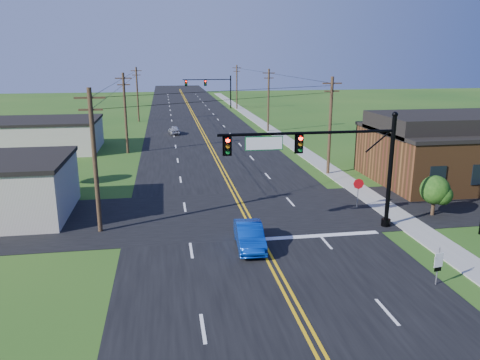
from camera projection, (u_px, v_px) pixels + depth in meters
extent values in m
plane|color=#204C15|center=(286.00, 297.00, 21.58)|extent=(260.00, 260.00, 0.00)
cube|color=black|center=(201.00, 131.00, 69.27)|extent=(16.00, 220.00, 0.04)
cube|color=black|center=(243.00, 213.00, 33.02)|extent=(70.00, 10.00, 0.04)
cube|color=gray|center=(286.00, 140.00, 61.34)|extent=(2.00, 160.00, 0.08)
cylinder|color=black|center=(390.00, 173.00, 29.64)|extent=(0.28, 0.28, 7.20)
cylinder|color=black|center=(386.00, 223.00, 30.50)|extent=(0.60, 0.60, 0.50)
sphere|color=black|center=(395.00, 115.00, 28.69)|extent=(0.36, 0.36, 0.36)
cylinder|color=black|center=(308.00, 133.00, 28.10)|extent=(11.00, 0.18, 0.18)
cube|color=#04571E|center=(264.00, 143.00, 27.82)|extent=(2.30, 0.06, 0.85)
cylinder|color=black|center=(231.00, 91.00, 98.32)|extent=(0.28, 0.28, 7.20)
cylinder|color=black|center=(231.00, 107.00, 99.18)|extent=(0.60, 0.60, 0.50)
sphere|color=black|center=(231.00, 73.00, 97.37)|extent=(0.36, 0.36, 0.36)
cylinder|color=black|center=(207.00, 80.00, 96.93)|extent=(10.00, 0.18, 0.18)
cube|color=#04571E|center=(191.00, 82.00, 96.58)|extent=(2.30, 0.06, 0.85)
cube|color=brown|center=(455.00, 156.00, 41.27)|extent=(14.00, 11.00, 4.40)
cube|color=black|center=(458.00, 130.00, 40.66)|extent=(14.20, 11.20, 0.30)
cube|color=beige|center=(45.00, 136.00, 54.46)|extent=(12.00, 9.00, 3.40)
cube|color=black|center=(44.00, 121.00, 53.98)|extent=(12.20, 9.20, 0.30)
cylinder|color=#332217|center=(95.00, 162.00, 28.49)|extent=(0.28, 0.28, 9.00)
cube|color=#332217|center=(90.00, 98.00, 27.49)|extent=(1.80, 0.12, 0.12)
cube|color=#332217|center=(91.00, 110.00, 27.67)|extent=(1.40, 0.12, 0.12)
cylinder|color=#332217|center=(125.00, 114.00, 52.34)|extent=(0.28, 0.28, 9.00)
cube|color=#332217|center=(123.00, 78.00, 51.34)|extent=(1.80, 0.12, 0.12)
cube|color=#332217|center=(124.00, 85.00, 51.52)|extent=(1.40, 0.12, 0.12)
cylinder|color=#332217|center=(137.00, 95.00, 78.10)|extent=(0.28, 0.28, 9.00)
cube|color=#332217|center=(136.00, 71.00, 77.09)|extent=(1.80, 0.12, 0.12)
cube|color=#332217|center=(136.00, 75.00, 77.27)|extent=(1.40, 0.12, 0.12)
cylinder|color=#332217|center=(330.00, 127.00, 42.92)|extent=(0.28, 0.28, 9.00)
cube|color=#332217|center=(332.00, 83.00, 41.91)|extent=(1.80, 0.12, 0.12)
cube|color=#332217|center=(332.00, 91.00, 42.09)|extent=(1.40, 0.12, 0.12)
cylinder|color=#332217|center=(268.00, 101.00, 67.72)|extent=(0.28, 0.28, 9.00)
cube|color=#332217|center=(269.00, 73.00, 66.72)|extent=(1.80, 0.12, 0.12)
cube|color=#332217|center=(269.00, 78.00, 66.90)|extent=(1.40, 0.12, 0.12)
cylinder|color=#332217|center=(237.00, 87.00, 96.34)|extent=(0.28, 0.28, 9.00)
cube|color=#332217|center=(237.00, 68.00, 95.33)|extent=(1.80, 0.12, 0.12)
cube|color=#332217|center=(237.00, 71.00, 95.51)|extent=(1.40, 0.12, 0.12)
cylinder|color=#332217|center=(372.00, 154.00, 48.61)|extent=(0.24, 0.24, 1.85)
sphere|color=#15390D|center=(373.00, 138.00, 48.18)|extent=(3.00, 3.00, 3.00)
cylinder|color=#332217|center=(433.00, 206.00, 32.48)|extent=(0.24, 0.24, 1.32)
sphere|color=#15390D|center=(435.00, 190.00, 32.17)|extent=(2.00, 2.00, 2.00)
cylinder|color=#332217|center=(63.00, 176.00, 40.21)|extent=(0.24, 0.24, 1.54)
sphere|color=#15390D|center=(62.00, 160.00, 39.85)|extent=(2.40, 2.40, 2.40)
imported|color=#073099|center=(249.00, 236.00, 27.00)|extent=(1.71, 4.34, 1.41)
imported|color=#B7B7BC|center=(174.00, 130.00, 66.23)|extent=(1.72, 3.54, 1.16)
cylinder|color=slate|center=(438.00, 266.00, 22.48)|extent=(0.07, 0.07, 1.96)
cube|color=white|center=(439.00, 256.00, 22.31)|extent=(0.49, 0.11, 0.27)
cube|color=white|center=(438.00, 262.00, 22.40)|extent=(0.49, 0.11, 0.49)
cube|color=black|center=(438.00, 269.00, 22.49)|extent=(0.40, 0.10, 0.20)
cylinder|color=slate|center=(358.00, 194.00, 34.07)|extent=(0.08, 0.08, 2.06)
cylinder|color=#9E090E|center=(359.00, 184.00, 33.84)|extent=(0.78, 0.13, 0.78)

